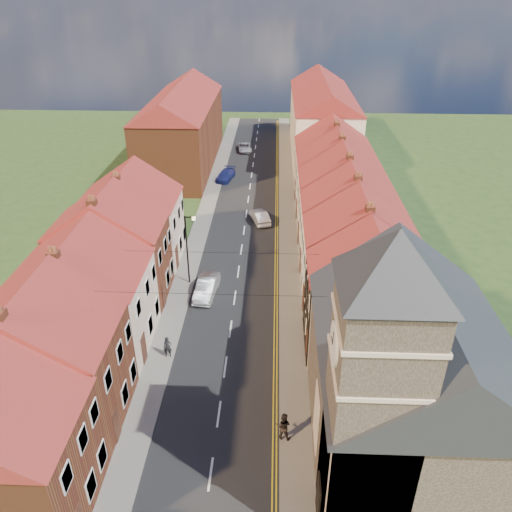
# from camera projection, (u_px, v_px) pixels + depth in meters

# --- Properties ---
(ground) EXTENTS (160.00, 160.00, 0.00)m
(ground) POSITION_uv_depth(u_px,v_px,m) (206.00, 511.00, 23.65)
(ground) COLOR #364B20
(ground) RESTS_ON ground
(road) EXTENTS (7.00, 90.00, 0.02)m
(road) POSITION_uv_depth(u_px,v_px,m) (244.00, 230.00, 49.80)
(road) COLOR black
(road) RESTS_ON ground
(pavement_left) EXTENTS (1.80, 90.00, 0.12)m
(pavement_left) POSITION_uv_depth(u_px,v_px,m) (200.00, 229.00, 49.93)
(pavement_left) COLOR gray
(pavement_left) RESTS_ON ground
(pavement_right) EXTENTS (1.80, 90.00, 0.12)m
(pavement_right) POSITION_uv_depth(u_px,v_px,m) (288.00, 231.00, 49.62)
(pavement_right) COLOR gray
(pavement_right) RESTS_ON ground
(church) EXTENTS (11.25, 14.25, 15.20)m
(church) POSITION_uv_depth(u_px,v_px,m) (407.00, 374.00, 23.35)
(church) COLOR #3A2F28
(church) RESTS_ON ground
(cottage_r_tudor) EXTENTS (8.30, 5.20, 9.00)m
(cottage_r_tudor) POSITION_uv_depth(u_px,v_px,m) (370.00, 290.00, 32.21)
(cottage_r_tudor) COLOR white
(cottage_r_tudor) RESTS_ON ground
(cottage_r_white_near) EXTENTS (8.30, 6.00, 9.00)m
(cottage_r_white_near) POSITION_uv_depth(u_px,v_px,m) (359.00, 250.00, 36.91)
(cottage_r_white_near) COLOR silver
(cottage_r_white_near) RESTS_ON ground
(cottage_r_cream_mid) EXTENTS (8.30, 5.20, 9.00)m
(cottage_r_cream_mid) POSITION_uv_depth(u_px,v_px,m) (350.00, 219.00, 41.62)
(cottage_r_cream_mid) COLOR white
(cottage_r_cream_mid) RESTS_ON ground
(cottage_r_pink) EXTENTS (8.30, 6.00, 9.00)m
(cottage_r_pink) POSITION_uv_depth(u_px,v_px,m) (343.00, 194.00, 46.33)
(cottage_r_pink) COLOR beige
(cottage_r_pink) RESTS_ON ground
(cottage_r_white_far) EXTENTS (8.30, 5.20, 9.00)m
(cottage_r_white_far) POSITION_uv_depth(u_px,v_px,m) (337.00, 174.00, 51.03)
(cottage_r_white_far) COLOR silver
(cottage_r_white_far) RESTS_ON ground
(cottage_r_cream_far) EXTENTS (8.30, 6.00, 9.00)m
(cottage_r_cream_far) POSITION_uv_depth(u_px,v_px,m) (332.00, 158.00, 55.74)
(cottage_r_cream_far) COLOR beige
(cottage_r_cream_far) RESTS_ON ground
(cottage_l_cream) EXTENTS (8.30, 6.30, 9.10)m
(cottage_l_cream) POSITION_uv_depth(u_px,v_px,m) (41.00, 355.00, 26.60)
(cottage_l_cream) COLOR brown
(cottage_l_cream) RESTS_ON ground
(cottage_l_white) EXTENTS (8.30, 6.90, 8.80)m
(cottage_l_white) POSITION_uv_depth(u_px,v_px,m) (83.00, 291.00, 32.25)
(cottage_l_white) COLOR beige
(cottage_l_white) RESTS_ON ground
(cottage_l_brick_mid) EXTENTS (8.30, 5.70, 9.10)m
(cottage_l_brick_mid) POSITION_uv_depth(u_px,v_px,m) (110.00, 245.00, 37.49)
(cottage_l_brick_mid) COLOR brown
(cottage_l_brick_mid) RESTS_ON ground
(cottage_l_pink) EXTENTS (8.30, 6.30, 8.80)m
(cottage_l_pink) POSITION_uv_depth(u_px,v_px,m) (131.00, 215.00, 42.63)
(cottage_l_pink) COLOR beige
(cottage_l_pink) RESTS_ON ground
(block_right_far) EXTENTS (8.30, 24.20, 10.50)m
(block_right_far) POSITION_uv_depth(u_px,v_px,m) (322.00, 117.00, 68.68)
(block_right_far) COLOR white
(block_right_far) RESTS_ON ground
(block_left_far) EXTENTS (8.30, 24.20, 10.50)m
(block_left_far) POSITION_uv_depth(u_px,v_px,m) (182.00, 125.00, 64.97)
(block_left_far) COLOR brown
(block_left_far) RESTS_ON ground
(lamppost) EXTENTS (0.88, 0.15, 6.00)m
(lamppost) POSITION_uv_depth(u_px,v_px,m) (188.00, 246.00, 39.49)
(lamppost) COLOR black
(lamppost) RESTS_ON pavement_left
(car_mid) EXTENTS (1.85, 4.23, 1.35)m
(car_mid) POSITION_uv_depth(u_px,v_px,m) (207.00, 287.00, 39.42)
(car_mid) COLOR #ADB1B5
(car_mid) RESTS_ON ground
(car_far) EXTENTS (2.50, 4.35, 1.19)m
(car_far) POSITION_uv_depth(u_px,v_px,m) (226.00, 175.00, 61.98)
(car_far) COLOR navy
(car_far) RESTS_ON ground
(car_distant) EXTENTS (2.33, 4.17, 1.10)m
(car_distant) POSITION_uv_depth(u_px,v_px,m) (245.00, 147.00, 72.31)
(car_distant) COLOR #B6B8BF
(car_distant) RESTS_ON ground
(pedestrian_left) EXTENTS (0.61, 0.45, 1.52)m
(pedestrian_left) POSITION_uv_depth(u_px,v_px,m) (168.00, 347.00, 32.74)
(pedestrian_left) COLOR black
(pedestrian_left) RESTS_ON pavement_left
(pedestrian_right) EXTENTS (0.95, 0.81, 1.72)m
(pedestrian_right) POSITION_uv_depth(u_px,v_px,m) (283.00, 426.00, 26.87)
(pedestrian_right) COLOR black
(pedestrian_right) RESTS_ON pavement_right
(car_mid_b) EXTENTS (2.45, 4.03, 1.25)m
(car_mid_b) POSITION_uv_depth(u_px,v_px,m) (260.00, 217.00, 51.19)
(car_mid_b) COLOR #BABCC3
(car_mid_b) RESTS_ON ground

